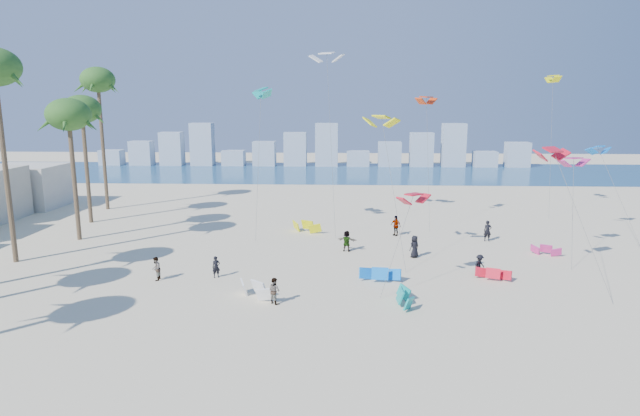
{
  "coord_description": "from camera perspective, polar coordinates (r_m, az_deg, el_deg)",
  "views": [
    {
      "loc": [
        4.72,
        -22.82,
        12.18
      ],
      "look_at": [
        3.0,
        16.0,
        4.5
      ],
      "focal_mm": 29.75,
      "sensor_mm": 36.0,
      "label": 1
    }
  ],
  "objects": [
    {
      "name": "kitesurfer_mid",
      "position": [
        33.24,
        -4.95,
        -8.84
      ],
      "size": [
        1.02,
        0.99,
        1.65
      ],
      "primitive_type": "imported",
      "rotation": [
        0.0,
        0.0,
        2.45
      ],
      "color": "gray",
      "rests_on": "ground"
    },
    {
      "name": "ocean",
      "position": [
        95.71,
        -0.32,
        3.87
      ],
      "size": [
        220.0,
        220.0,
        0.0
      ],
      "primitive_type": "plane",
      "color": "navy",
      "rests_on": "ground"
    },
    {
      "name": "flying_kites",
      "position": [
        47.62,
        12.84,
        10.34
      ],
      "size": [
        35.12,
        28.86,
        17.56
      ],
      "color": "red",
      "rests_on": "ground"
    },
    {
      "name": "grounded_kites",
      "position": [
        39.93,
        5.49,
        -5.94
      ],
      "size": [
        24.92,
        21.57,
        1.01
      ],
      "color": "white",
      "rests_on": "ground"
    },
    {
      "name": "kitesurfer_near",
      "position": [
        38.55,
        -11.11,
        -6.24
      ],
      "size": [
        0.67,
        0.58,
        1.55
      ],
      "primitive_type": "imported",
      "rotation": [
        0.0,
        0.0,
        0.44
      ],
      "color": "black",
      "rests_on": "ground"
    },
    {
      "name": "kitesurfers_far",
      "position": [
        43.54,
        6.03,
        -3.93
      ],
      "size": [
        26.73,
        14.62,
        1.91
      ],
      "color": "black",
      "rests_on": "ground"
    },
    {
      "name": "distant_skyline",
      "position": [
        105.38,
        -0.69,
        6.23
      ],
      "size": [
        85.0,
        3.0,
        8.4
      ],
      "color": "#9EADBF",
      "rests_on": "ground"
    },
    {
      "name": "ground",
      "position": [
        26.29,
        -8.45,
        -16.55
      ],
      "size": [
        220.0,
        220.0,
        0.0
      ],
      "primitive_type": "plane",
      "color": "beige",
      "rests_on": "ground"
    }
  ]
}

